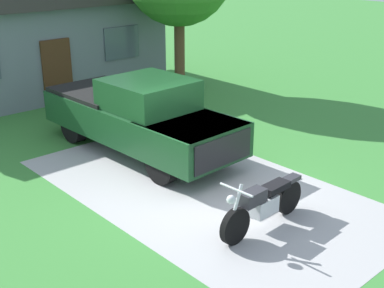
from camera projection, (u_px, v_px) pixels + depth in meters
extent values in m
plane|color=#3A8236|center=(203.00, 190.00, 10.75)|extent=(80.00, 80.00, 0.00)
cube|color=#A7A7A7|center=(203.00, 189.00, 10.75)|extent=(4.43, 8.00, 0.01)
cylinder|color=black|center=(235.00, 226.00, 8.69)|extent=(0.66, 0.15, 0.66)
cylinder|color=black|center=(288.00, 197.00, 9.71)|extent=(0.66, 0.15, 0.66)
cube|color=silver|center=(264.00, 206.00, 9.19)|extent=(0.57, 0.28, 0.32)
cube|color=#28282D|center=(253.00, 197.00, 8.85)|extent=(0.53, 0.28, 0.24)
cube|color=black|center=(275.00, 187.00, 9.28)|extent=(0.61, 0.30, 0.12)
cube|color=#28282D|center=(290.00, 179.00, 9.58)|extent=(0.49, 0.22, 0.08)
cylinder|color=silver|center=(236.00, 207.00, 8.56)|extent=(0.33, 0.07, 0.77)
cylinder|color=silver|center=(236.00, 190.00, 8.45)|extent=(0.07, 0.70, 0.04)
sphere|color=silver|center=(231.00, 200.00, 8.42)|extent=(0.16, 0.16, 0.16)
cylinder|color=black|center=(215.00, 146.00, 11.98)|extent=(0.33, 0.85, 0.84)
cylinder|color=black|center=(162.00, 165.00, 10.91)|extent=(0.33, 0.85, 0.84)
cylinder|color=black|center=(124.00, 113.00, 14.32)|extent=(0.33, 0.85, 0.84)
cylinder|color=black|center=(74.00, 127.00, 13.26)|extent=(0.33, 0.85, 0.84)
cube|color=#194723|center=(139.00, 121.00, 12.51)|extent=(2.17, 5.66, 0.80)
cube|color=#194723|center=(191.00, 127.00, 11.17)|extent=(1.96, 1.96, 0.20)
cube|color=#194723|center=(148.00, 94.00, 11.98)|extent=(1.86, 1.96, 0.70)
cube|color=#3F4C56|center=(171.00, 105.00, 11.48)|extent=(1.70, 0.21, 0.60)
cube|color=black|center=(102.00, 98.00, 13.46)|extent=(1.97, 2.46, 0.50)
cube|color=black|center=(222.00, 151.00, 10.65)|extent=(1.70, 0.15, 0.64)
cylinder|color=brown|center=(180.00, 52.00, 17.54)|extent=(0.36, 0.36, 2.82)
cube|color=slate|center=(21.00, 48.00, 17.81)|extent=(9.00, 5.00, 3.00)
cube|color=#4C2D19|center=(57.00, 73.00, 16.23)|extent=(1.00, 0.08, 2.10)
cube|color=#4C5966|center=(122.00, 43.00, 17.58)|extent=(1.40, 0.06, 1.10)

